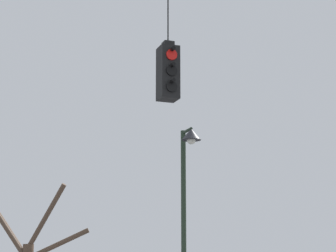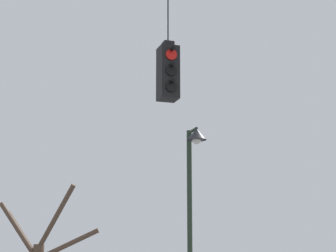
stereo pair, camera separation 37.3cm
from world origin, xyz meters
name	(u,v)px [view 1 (the left image)]	position (x,y,z in m)	size (l,w,h in m)	color
traffic_light_near_left_pole	(168,71)	(2.16, -0.24, 5.11)	(0.34, 0.46, 4.11)	black
street_lamp	(187,186)	(3.98, 3.32, 3.60)	(0.46, 0.79, 4.96)	#233323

